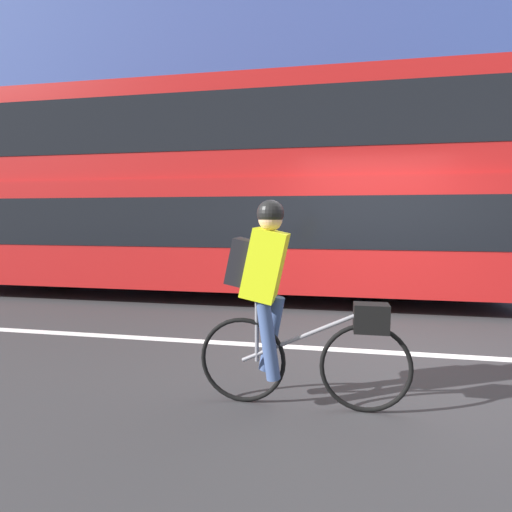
{
  "coord_description": "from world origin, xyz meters",
  "views": [
    {
      "loc": [
        -0.72,
        -4.45,
        1.52
      ],
      "look_at": [
        -1.65,
        0.6,
        1.0
      ],
      "focal_mm": 28.0,
      "sensor_mm": 36.0,
      "label": 1
    }
  ],
  "objects": [
    {
      "name": "ground_plane",
      "position": [
        0.0,
        0.0,
        0.0
      ],
      "size": [
        80.0,
        80.0,
        0.0
      ],
      "primitive_type": "plane",
      "color": "#2D2D30"
    },
    {
      "name": "road_center_line",
      "position": [
        0.0,
        0.05,
        0.0
      ],
      "size": [
        50.0,
        0.14,
        0.01
      ],
      "primitive_type": "cube",
      "color": "silver",
      "rests_on": "ground_plane"
    },
    {
      "name": "sidewalk_curb",
      "position": [
        0.0,
        5.77,
        0.06
      ],
      "size": [
        60.0,
        2.18,
        0.12
      ],
      "color": "gray",
      "rests_on": "ground_plane"
    },
    {
      "name": "building_facade",
      "position": [
        0.0,
        7.01,
        4.99
      ],
      "size": [
        60.0,
        0.3,
        9.99
      ],
      "color": "#33478C",
      "rests_on": "ground_plane"
    },
    {
      "name": "bus",
      "position": [
        -3.02,
        3.02,
        2.07
      ],
      "size": [
        10.68,
        2.59,
        3.75
      ],
      "color": "black",
      "rests_on": "ground_plane"
    },
    {
      "name": "cyclist_on_bike",
      "position": [
        -1.08,
        -1.38,
        0.88
      ],
      "size": [
        1.67,
        0.32,
        1.64
      ],
      "color": "black",
      "rests_on": "ground_plane"
    },
    {
      "name": "trash_bin",
      "position": [
        -1.38,
        5.66,
        0.57
      ],
      "size": [
        0.49,
        0.49,
        0.91
      ],
      "color": "#194C23",
      "rests_on": "sidewalk_curb"
    }
  ]
}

